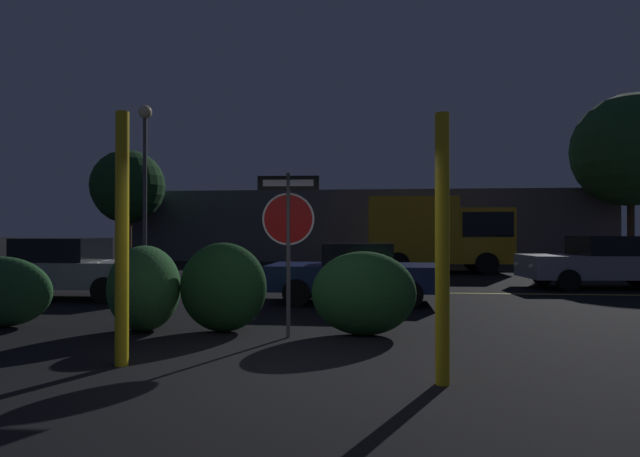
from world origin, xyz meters
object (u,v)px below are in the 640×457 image
object	(u,v)px
tree_1	(127,190)
passing_car_3	(605,262)
yellow_pole_left	(122,238)
passing_car_2	(355,272)
tree_2	(631,150)
stop_sign	(288,221)
passing_car_1	(66,268)
hedge_bush_1	(144,288)
street_lamp	(145,152)
hedge_bush_2	(223,287)
tree_0	(128,186)
hedge_bush_0	(1,292)
delivery_truck	(439,232)
yellow_pole_right	(442,248)
hedge_bush_3	(364,293)

from	to	relation	value
tree_1	passing_car_3	bearing A→B (deg)	-27.81
yellow_pole_left	passing_car_3	world-z (taller)	yellow_pole_left
passing_car_2	tree_2	bearing A→B (deg)	-41.91
yellow_pole_left	passing_car_3	xyz separation A→B (m)	(9.72, 9.13, -0.79)
stop_sign	passing_car_1	size ratio (longest dim) A/B	0.55
stop_sign	passing_car_2	distance (m)	4.18
stop_sign	passing_car_2	world-z (taller)	stop_sign
hedge_bush_1	street_lamp	world-z (taller)	street_lamp
hedge_bush_1	passing_car_1	distance (m)	5.19
stop_sign	hedge_bush_2	world-z (taller)	stop_sign
hedge_bush_1	street_lamp	bearing A→B (deg)	114.63
tree_0	hedge_bush_0	bearing A→B (deg)	-71.67
hedge_bush_2	tree_0	bearing A→B (deg)	121.44
passing_car_1	street_lamp	distance (m)	9.12
delivery_truck	tree_2	xyz separation A→B (m)	(9.78, 5.06, 3.92)
hedge_bush_2	passing_car_3	xyz separation A→B (m)	(9.08, 7.04, 0.02)
yellow_pole_right	hedge_bush_3	distance (m)	2.69
passing_car_3	street_lamp	xyz separation A→B (m)	(-15.70, 4.54, 4.10)
hedge_bush_1	tree_1	bearing A→B (deg)	117.21
hedge_bush_2	tree_2	world-z (taller)	tree_2
tree_2	hedge_bush_2	bearing A→B (deg)	-130.86
stop_sign	street_lamp	world-z (taller)	street_lamp
hedge_bush_1	hedge_bush_3	distance (m)	3.55
hedge_bush_3	tree_0	world-z (taller)	tree_0
passing_car_1	tree_0	bearing A→B (deg)	-161.71
tree_2	street_lamp	bearing A→B (deg)	-165.14
hedge_bush_1	tree_0	xyz separation A→B (m)	(-7.12, 13.83, 2.97)
hedge_bush_1	hedge_bush_0	bearing A→B (deg)	177.30
yellow_pole_left	tree_1	world-z (taller)	tree_1
stop_sign	hedge_bush_0	distance (m)	5.14
hedge_bush_2	delivery_truck	bearing A→B (deg)	67.03
street_lamp	tree_1	xyz separation A→B (m)	(-3.53, 5.60, -1.06)
hedge_bush_1	street_lamp	xyz separation A→B (m)	(-5.34, 11.64, 4.14)
tree_1	hedge_bush_2	bearing A→B (deg)	-59.41
hedge_bush_3	passing_car_2	world-z (taller)	passing_car_2
passing_car_3	tree_1	xyz separation A→B (m)	(-19.23, 10.14, 3.04)
hedge_bush_1	hedge_bush_3	bearing A→B (deg)	-0.02
tree_0	hedge_bush_2	bearing A→B (deg)	-58.56
hedge_bush_3	passing_car_2	size ratio (longest dim) A/B	0.41
stop_sign	yellow_pole_right	xyz separation A→B (m)	(1.98, -2.16, -0.34)
tree_2	passing_car_3	bearing A→B (deg)	-119.85
yellow_pole_right	tree_0	xyz separation A→B (m)	(-11.51, 16.26, 2.23)
hedge_bush_2	stop_sign	bearing A→B (deg)	-17.10
street_lamp	hedge_bush_1	bearing A→B (deg)	-65.37
stop_sign	hedge_bush_3	xyz separation A→B (m)	(1.14, 0.27, -1.13)
stop_sign	street_lamp	xyz separation A→B (m)	(-7.74, 11.92, 3.06)
stop_sign	tree_1	xyz separation A→B (m)	(-11.27, 17.52, 2.00)
street_lamp	tree_0	distance (m)	3.06
yellow_pole_left	hedge_bush_2	distance (m)	2.33
stop_sign	delivery_truck	distance (m)	13.23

